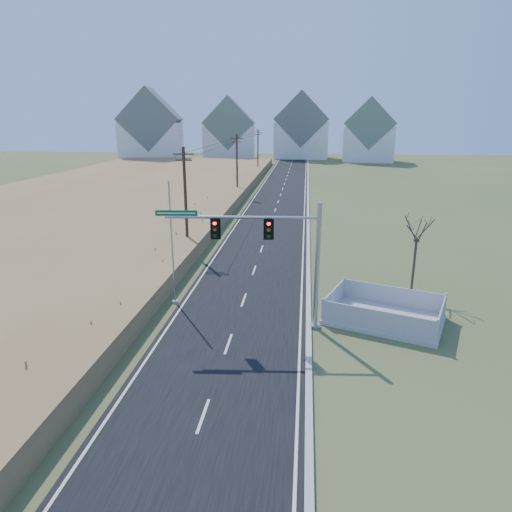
{
  "coord_description": "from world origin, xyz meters",
  "views": [
    {
      "loc": [
        3.73,
        -23.04,
        11.33
      ],
      "look_at": [
        0.92,
        2.85,
        3.4
      ],
      "focal_mm": 32.0,
      "sensor_mm": 36.0,
      "label": 1
    }
  ],
  "objects_px": {
    "open_sign": "(344,313)",
    "bare_tree": "(418,228)",
    "traffic_signal_mast": "(283,253)",
    "fence_enclosure": "(384,316)",
    "flagpole": "(173,256)"
  },
  "relations": [
    {
      "from": "fence_enclosure",
      "to": "open_sign",
      "type": "relative_size",
      "value": 11.48
    },
    {
      "from": "bare_tree",
      "to": "flagpole",
      "type": "bearing_deg",
      "value": -167.48
    },
    {
      "from": "traffic_signal_mast",
      "to": "fence_enclosure",
      "type": "distance_m",
      "value": 7.29
    },
    {
      "from": "open_sign",
      "to": "flagpole",
      "type": "bearing_deg",
      "value": 172.59
    },
    {
      "from": "traffic_signal_mast",
      "to": "bare_tree",
      "type": "height_order",
      "value": "traffic_signal_mast"
    },
    {
      "from": "traffic_signal_mast",
      "to": "fence_enclosure",
      "type": "bearing_deg",
      "value": 9.43
    },
    {
      "from": "traffic_signal_mast",
      "to": "open_sign",
      "type": "xyz_separation_m",
      "value": [
        3.59,
        1.57,
        -4.03
      ]
    },
    {
      "from": "traffic_signal_mast",
      "to": "bare_tree",
      "type": "distance_m",
      "value": 10.41
    },
    {
      "from": "open_sign",
      "to": "flagpole",
      "type": "xyz_separation_m",
      "value": [
        -10.53,
        1.17,
        2.75
      ]
    },
    {
      "from": "open_sign",
      "to": "bare_tree",
      "type": "bearing_deg",
      "value": 42.57
    },
    {
      "from": "traffic_signal_mast",
      "to": "open_sign",
      "type": "distance_m",
      "value": 5.62
    },
    {
      "from": "fence_enclosure",
      "to": "flagpole",
      "type": "relative_size",
      "value": 0.97
    },
    {
      "from": "fence_enclosure",
      "to": "open_sign",
      "type": "distance_m",
      "value": 2.27
    },
    {
      "from": "open_sign",
      "to": "bare_tree",
      "type": "relative_size",
      "value": 0.12
    },
    {
      "from": "traffic_signal_mast",
      "to": "flagpole",
      "type": "height_order",
      "value": "flagpole"
    }
  ]
}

